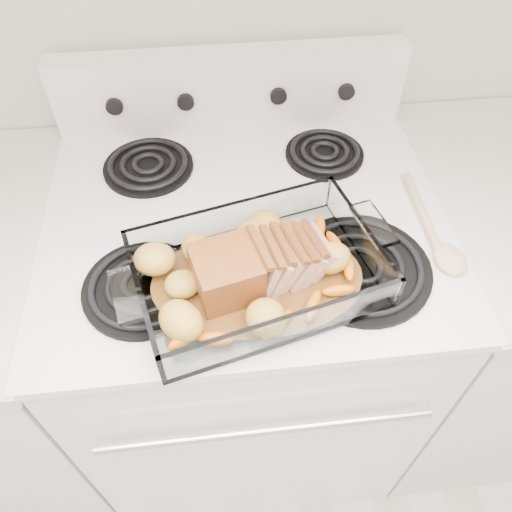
{
  "coord_description": "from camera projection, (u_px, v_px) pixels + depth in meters",
  "views": [
    {
      "loc": [
        -0.06,
        0.97,
        1.63
      ],
      "look_at": [
        0.0,
        1.5,
        0.99
      ],
      "focal_mm": 35.0,
      "sensor_mm": 36.0,
      "label": 1
    }
  ],
  "objects": [
    {
      "name": "electric_range",
      "position": [
        248.0,
        335.0,
        1.32
      ],
      "size": [
        0.78,
        0.7,
        1.12
      ],
      "color": "white",
      "rests_on": "ground"
    },
    {
      "name": "counter_right",
      "position": [
        486.0,
        314.0,
        1.38
      ],
      "size": [
        0.58,
        0.68,
        0.93
      ],
      "color": "silver",
      "rests_on": "ground"
    },
    {
      "name": "baking_dish",
      "position": [
        257.0,
        276.0,
        0.84
      ],
      "size": [
        0.39,
        0.26,
        0.08
      ],
      "rotation": [
        0.0,
        0.0,
        0.24
      ],
      "color": "silver",
      "rests_on": "electric_range"
    },
    {
      "name": "pork_roast",
      "position": [
        249.0,
        266.0,
        0.82
      ],
      "size": [
        0.23,
        0.1,
        0.08
      ],
      "rotation": [
        0.0,
        0.0,
        -0.03
      ],
      "color": "brown",
      "rests_on": "baking_dish"
    },
    {
      "name": "roast_vegetables",
      "position": [
        252.0,
        255.0,
        0.86
      ],
      "size": [
        0.38,
        0.21,
        0.05
      ],
      "rotation": [
        0.0,
        0.0,
        0.06
      ],
      "color": "#DC6000",
      "rests_on": "baking_dish"
    },
    {
      "name": "wooden_spoon",
      "position": [
        437.0,
        237.0,
        0.92
      ],
      "size": [
        0.06,
        0.27,
        0.02
      ],
      "rotation": [
        0.0,
        0.0,
        -0.02
      ],
      "color": "tan",
      "rests_on": "electric_range"
    }
  ]
}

